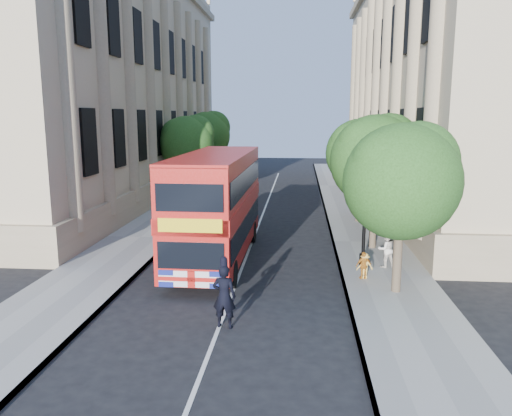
% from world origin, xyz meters
% --- Properties ---
extents(ground, '(120.00, 120.00, 0.00)m').
position_xyz_m(ground, '(0.00, 0.00, 0.00)').
color(ground, black).
rests_on(ground, ground).
extents(pavement_right, '(3.50, 80.00, 0.12)m').
position_xyz_m(pavement_right, '(5.75, 10.00, 0.06)').
color(pavement_right, gray).
rests_on(pavement_right, ground).
extents(pavement_left, '(3.50, 80.00, 0.12)m').
position_xyz_m(pavement_left, '(-5.75, 10.00, 0.06)').
color(pavement_left, gray).
rests_on(pavement_left, ground).
extents(building_right, '(12.00, 38.00, 18.00)m').
position_xyz_m(building_right, '(13.80, 24.00, 9.00)').
color(building_right, tan).
rests_on(building_right, ground).
extents(building_left, '(12.00, 38.00, 18.00)m').
position_xyz_m(building_left, '(-13.80, 24.00, 9.00)').
color(building_left, tan).
rests_on(building_left, ground).
extents(tree_right_near, '(4.00, 4.00, 6.08)m').
position_xyz_m(tree_right_near, '(5.84, 3.03, 4.25)').
color(tree_right_near, '#473828').
rests_on(tree_right_near, ground).
extents(tree_right_mid, '(4.20, 4.20, 6.37)m').
position_xyz_m(tree_right_mid, '(5.84, 9.03, 4.45)').
color(tree_right_mid, '#473828').
rests_on(tree_right_mid, ground).
extents(tree_right_far, '(4.00, 4.00, 6.15)m').
position_xyz_m(tree_right_far, '(5.84, 15.03, 4.31)').
color(tree_right_far, '#473828').
rests_on(tree_right_far, ground).
extents(tree_left_far, '(4.00, 4.00, 6.30)m').
position_xyz_m(tree_left_far, '(-5.96, 22.03, 4.44)').
color(tree_left_far, '#473828').
rests_on(tree_left_far, ground).
extents(tree_left_back, '(4.20, 4.20, 6.65)m').
position_xyz_m(tree_left_back, '(-5.96, 30.03, 4.71)').
color(tree_left_back, '#473828').
rests_on(tree_left_back, ground).
extents(lamp_post, '(0.32, 0.32, 5.16)m').
position_xyz_m(lamp_post, '(5.00, 6.00, 2.51)').
color(lamp_post, black).
rests_on(lamp_post, pavement_right).
extents(double_decker_bus, '(2.80, 9.95, 4.58)m').
position_xyz_m(double_decker_bus, '(-1.20, 6.65, 2.53)').
color(double_decker_bus, '#AF110C').
rests_on(double_decker_bus, ground).
extents(box_van, '(2.14, 4.74, 2.66)m').
position_xyz_m(box_van, '(-1.83, 12.92, 1.30)').
color(box_van, black).
rests_on(box_van, ground).
extents(police_constable, '(0.76, 0.55, 1.94)m').
position_xyz_m(police_constable, '(0.16, -0.31, 0.97)').
color(police_constable, black).
rests_on(police_constable, ground).
extents(woman_pedestrian, '(0.87, 0.76, 1.51)m').
position_xyz_m(woman_pedestrian, '(5.90, 5.87, 0.87)').
color(woman_pedestrian, white).
rests_on(woman_pedestrian, pavement_right).
extents(child_a, '(0.67, 0.43, 1.06)m').
position_xyz_m(child_a, '(4.82, 4.26, 0.65)').
color(child_a, '#C57722').
rests_on(child_a, pavement_right).
extents(child_b, '(0.70, 0.49, 0.98)m').
position_xyz_m(child_b, '(4.87, 4.33, 0.61)').
color(child_b, '#F9C655').
rests_on(child_b, pavement_right).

